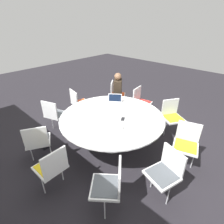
# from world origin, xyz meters

# --- Properties ---
(ground_plane) EXTENTS (16.00, 16.00, 0.00)m
(ground_plane) POSITION_xyz_m (0.00, 0.00, 0.00)
(ground_plane) COLOR black
(conference_table) EXTENTS (2.17, 2.17, 0.75)m
(conference_table) POSITION_xyz_m (0.00, 0.00, 0.67)
(conference_table) COLOR #B7B7BC
(conference_table) RESTS_ON ground_plane
(chair_0) EXTENTS (0.60, 0.60, 0.88)m
(chair_0) POSITION_xyz_m (1.14, -1.40, 0.53)
(chair_0) COLOR white
(chair_0) RESTS_ON ground_plane
(chair_1) EXTENTS (0.52, 0.50, 0.88)m
(chair_1) POSITION_xyz_m (1.49, -0.24, 0.53)
(chair_1) COLOR white
(chair_1) RESTS_ON ground_plane
(chair_2) EXTENTS (0.56, 0.54, 0.88)m
(chair_2) POSITION_xyz_m (1.40, 0.57, 0.53)
(chair_2) COLOR white
(chair_2) RESTS_ON ground_plane
(chair_3) EXTENTS (0.58, 0.59, 0.88)m
(chair_3) POSITION_xyz_m (0.68, 1.35, 0.53)
(chair_3) COLOR white
(chair_3) RESTS_ON ground_plane
(chair_4) EXTENTS (0.43, 0.45, 0.88)m
(chair_4) POSITION_xyz_m (-0.11, 1.50, 0.53)
(chair_4) COLOR white
(chair_4) RESTS_ON ground_plane
(chair_5) EXTENTS (0.60, 0.61, 0.88)m
(chair_5) POSITION_xyz_m (-1.01, 1.12, 0.53)
(chair_5) COLOR white
(chair_5) RESTS_ON ground_plane
(chair_6) EXTENTS (0.54, 0.53, 0.88)m
(chair_6) POSITION_xyz_m (-1.46, 0.37, 0.53)
(chair_6) COLOR white
(chair_6) RESTS_ON ground_plane
(chair_7) EXTENTS (0.55, 0.54, 0.88)m
(chair_7) POSITION_xyz_m (-1.41, -0.54, 0.53)
(chair_7) COLOR white
(chair_7) RESTS_ON ground_plane
(chair_8) EXTENTS (0.59, 0.60, 0.88)m
(chair_8) POSITION_xyz_m (-0.73, -1.32, 0.53)
(chair_8) COLOR white
(chair_8) RESTS_ON ground_plane
(chair_9) EXTENTS (0.48, 0.50, 0.88)m
(chair_9) POSITION_xyz_m (0.28, -1.48, 0.53)
(chair_9) COLOR white
(chair_9) RESTS_ON ground_plane
(person_0) EXTENTS (0.39, 0.42, 1.23)m
(person_0) POSITION_xyz_m (0.93, -1.26, 0.72)
(person_0) COLOR #2D2319
(person_0) RESTS_ON ground_plane
(laptop) EXTENTS (0.41, 0.40, 0.21)m
(laptop) POSITION_xyz_m (0.38, -0.50, 0.80)
(laptop) COLOR silver
(laptop) RESTS_ON conference_table
(coffee_cup) EXTENTS (0.07, 0.07, 0.09)m
(coffee_cup) POSITION_xyz_m (-0.45, 0.24, 0.80)
(coffee_cup) COLOR white
(coffee_cup) RESTS_ON conference_table
(cell_phone) EXTENTS (0.13, 0.16, 0.01)m
(cell_phone) POSITION_xyz_m (-0.24, -0.06, 0.76)
(cell_phone) COLOR black
(cell_phone) RESTS_ON conference_table
(handbag) EXTENTS (0.36, 0.16, 0.28)m
(handbag) POSITION_xyz_m (1.13, 1.09, 0.14)
(handbag) COLOR black
(handbag) RESTS_ON ground_plane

